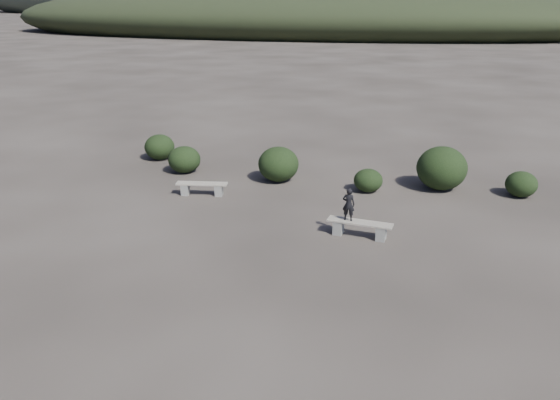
% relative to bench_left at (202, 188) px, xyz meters
% --- Properties ---
extents(ground, '(1200.00, 1200.00, 0.00)m').
position_rel_bench_left_xyz_m(ground, '(4.10, -6.08, -0.26)').
color(ground, '#2A2521').
rests_on(ground, ground).
extents(bench_left, '(1.74, 0.71, 0.43)m').
position_rel_bench_left_xyz_m(bench_left, '(0.00, 0.00, 0.00)').
color(bench_left, gray).
rests_on(bench_left, ground).
extents(bench_right, '(1.82, 0.50, 0.45)m').
position_rel_bench_left_xyz_m(bench_right, '(5.56, -1.91, 0.01)').
color(bench_right, gray).
rests_on(bench_right, ground).
extents(seated_person, '(0.34, 0.23, 0.93)m').
position_rel_bench_left_xyz_m(seated_person, '(5.22, -1.89, 0.66)').
color(seated_person, black).
rests_on(seated_person, bench_right).
extents(shrub_a, '(1.22, 1.22, 0.99)m').
position_rel_bench_left_xyz_m(shrub_a, '(-1.68, 2.18, 0.24)').
color(shrub_a, black).
rests_on(shrub_a, ground).
extents(shrub_b, '(1.46, 1.46, 1.25)m').
position_rel_bench_left_xyz_m(shrub_b, '(2.02, 2.18, 0.37)').
color(shrub_b, black).
rests_on(shrub_b, ground).
extents(shrub_c, '(0.98, 0.98, 0.79)m').
position_rel_bench_left_xyz_m(shrub_c, '(5.27, 1.93, 0.13)').
color(shrub_c, black).
rests_on(shrub_c, ground).
extents(shrub_d, '(1.70, 1.70, 1.49)m').
position_rel_bench_left_xyz_m(shrub_d, '(7.63, 2.90, 0.49)').
color(shrub_d, black).
rests_on(shrub_d, ground).
extents(shrub_e, '(1.02, 1.02, 0.85)m').
position_rel_bench_left_xyz_m(shrub_e, '(10.20, 2.86, 0.17)').
color(shrub_e, black).
rests_on(shrub_e, ground).
extents(shrub_f, '(1.21, 1.21, 1.02)m').
position_rel_bench_left_xyz_m(shrub_f, '(-3.43, 3.52, 0.25)').
color(shrub_f, black).
rests_on(shrub_f, ground).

